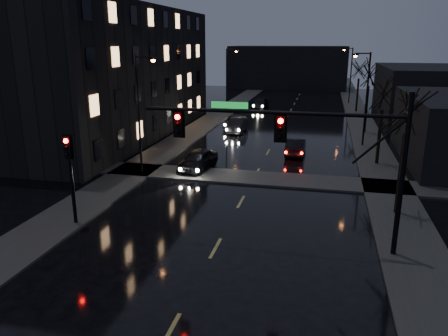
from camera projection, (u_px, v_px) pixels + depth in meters
The scene contains 21 objects.
sidewalk_left at pixel (200, 127), 46.51m from camera, with size 3.00×140.00×0.12m, color #2D2D2B.
sidewalk_right at pixel (366, 134), 42.85m from camera, with size 3.00×140.00×0.12m, color #2D2D2B.
sidewalk_cross at pixel (254, 178), 29.24m from camera, with size 40.00×3.00×0.12m, color #2D2D2B.
apartment_block at pixel (104, 72), 41.90m from camera, with size 12.00×30.00×12.00m, color black.
commercial_right_far at pixel (433, 92), 52.36m from camera, with size 12.00×18.00×6.00m, color black.
far_block at pixel (288, 67), 84.47m from camera, with size 22.00×10.00×8.00m, color black.
signal_mast at pixel (310, 141), 18.18m from camera, with size 11.11×0.41×7.00m.
signal_pole_left at pixel (70, 167), 21.14m from camera, with size 0.35×0.41×4.53m.
tree_near at pixel (409, 97), 21.50m from camera, with size 3.52×3.52×8.08m.
tree_mid_a at pixel (384, 86), 30.97m from camera, with size 3.30×3.30×7.58m.
tree_mid_b at pixel (370, 66), 41.98m from camera, with size 3.74×3.74×8.59m.
tree_far at pixel (360, 64), 55.23m from camera, with size 3.43×3.43×7.88m.
streetlight_l_near at pixel (141, 105), 29.09m from camera, with size 1.53×0.28×8.00m.
streetlight_l_far at pixel (228, 75), 54.36m from camera, with size 1.53×0.28×8.00m.
streetlight_r_mid at pixel (364, 91), 37.05m from camera, with size 1.53×0.28×8.00m.
streetlight_r_far at pixel (350, 71), 63.25m from camera, with size 1.53×0.28×8.00m.
oncoming_car_a at pixel (198, 160), 31.00m from camera, with size 1.74×4.33×1.47m, color black.
oncoming_car_b at pixel (237, 125), 44.08m from camera, with size 1.49×4.27×1.41m, color black.
oncoming_car_c at pixel (235, 122), 46.52m from camera, with size 2.11×4.58×1.27m, color black.
oncoming_car_d at pixel (260, 104), 59.66m from camera, with size 1.83×4.51×1.31m, color black.
lead_car at pixel (296, 147), 35.26m from camera, with size 1.43×4.10×1.35m, color black.
Camera 1 is at (4.33, -9.13, 8.86)m, focal length 35.00 mm.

